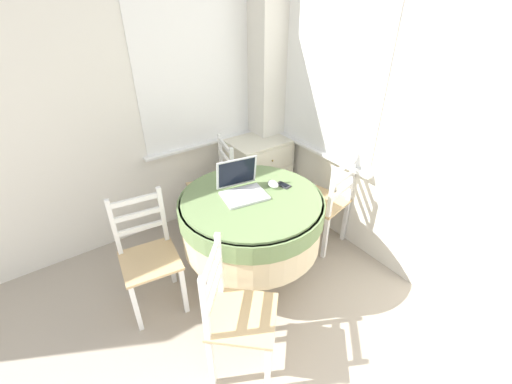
{
  "coord_description": "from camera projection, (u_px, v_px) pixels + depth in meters",
  "views": [
    {
      "loc": [
        -0.06,
        0.41,
        2.13
      ],
      "look_at": [
        1.29,
        2.3,
        0.7
      ],
      "focal_mm": 24.0,
      "sensor_mm": 36.0,
      "label": 1
    }
  ],
  "objects": [
    {
      "name": "laptop",
      "position": [
        242.0,
        187.0,
        2.52
      ],
      "size": [
        0.36,
        0.33,
        0.25
      ],
      "color": "silver",
      "rests_on": "round_dining_table"
    },
    {
      "name": "dining_chair_near_right_window",
      "position": [
        326.0,
        203.0,
        3.04
      ],
      "size": [
        0.46,
        0.46,
        0.91
      ],
      "color": "tan",
      "rests_on": "ground_plane"
    },
    {
      "name": "computer_mouse",
      "position": [
        273.0,
        184.0,
        2.61
      ],
      "size": [
        0.07,
        0.1,
        0.05
      ],
      "color": "white",
      "rests_on": "round_dining_table"
    },
    {
      "name": "cell_phone",
      "position": [
        283.0,
        185.0,
        2.64
      ],
      "size": [
        0.08,
        0.12,
        0.01
      ],
      "color": "#2D2D33",
      "rests_on": "round_dining_table"
    },
    {
      "name": "dining_chair_camera_near",
      "position": [
        236.0,
        315.0,
        2.02
      ],
      "size": [
        0.55,
        0.55,
        0.91
      ],
      "color": "tan",
      "rests_on": "ground_plane"
    },
    {
      "name": "dining_chair_left_flank",
      "position": [
        149.0,
        257.0,
        2.45
      ],
      "size": [
        0.44,
        0.44,
        0.91
      ],
      "color": "tan",
      "rests_on": "ground_plane"
    },
    {
      "name": "corner_cabinet",
      "position": [
        258.0,
        173.0,
        3.63
      ],
      "size": [
        0.61,
        0.49,
        0.78
      ],
      "color": "silver",
      "rests_on": "ground_plane"
    },
    {
      "name": "round_dining_table",
      "position": [
        251.0,
        217.0,
        2.6
      ],
      "size": [
        1.09,
        1.09,
        0.78
      ],
      "color": "#4C3D2D",
      "rests_on": "ground_plane"
    },
    {
      "name": "dining_chair_near_back_window",
      "position": [
        215.0,
        188.0,
        3.26
      ],
      "size": [
        0.47,
        0.47,
        0.91
      ],
      "color": "tan",
      "rests_on": "ground_plane"
    },
    {
      "name": "corner_room_shell",
      "position": [
        273.0,
        132.0,
        2.26
      ],
      "size": [
        4.41,
        5.12,
        2.55
      ],
      "color": "white",
      "rests_on": "ground_plane"
    }
  ]
}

